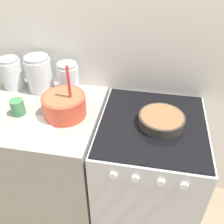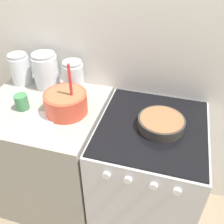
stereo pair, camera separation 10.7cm
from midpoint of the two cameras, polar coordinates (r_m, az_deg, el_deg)
name	(u,v)px [view 2 (the right image)]	position (r m, az deg, el deg)	size (l,w,h in m)	color
wall_back	(114,41)	(1.59, 2.54, 15.85)	(4.48, 0.05, 2.40)	white
countertop_cabinet	(51,155)	(1.86, -12.13, -9.69)	(0.74, 0.66, 0.88)	#9E998E
stove	(146,176)	(1.72, 9.63, -14.40)	(0.61, 0.67, 0.88)	silver
mixing_bowl	(66,102)	(1.45, -8.46, 2.31)	(0.25, 0.25, 0.32)	#D84C33
baking_pan	(161,123)	(1.39, 13.35, -2.45)	(0.25, 0.25, 0.06)	#38332D
storage_jar_left	(21,71)	(1.82, -18.58, 8.93)	(0.14, 0.14, 0.21)	silver
storage_jar_middle	(46,73)	(1.72, -13.10, 8.70)	(0.17, 0.17, 0.24)	silver
storage_jar_right	(74,78)	(1.65, -6.93, 7.59)	(0.13, 0.13, 0.21)	silver
tin_can	(22,102)	(1.56, -18.14, 2.13)	(0.08, 0.08, 0.09)	#3F7F4C
recipe_page	(36,125)	(1.43, -14.95, -2.88)	(0.24, 0.28, 0.01)	white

